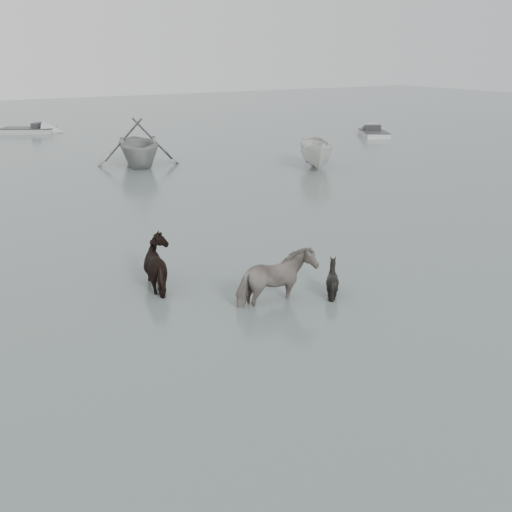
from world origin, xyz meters
name	(u,v)px	position (x,y,z in m)	size (l,w,h in m)	color
ground	(279,295)	(0.00, 0.00, 0.00)	(140.00, 140.00, 0.00)	#495753
pony_pinto	(276,270)	(-0.32, -0.34, 0.84)	(0.91, 2.00, 1.69)	black
pony_dark	(163,256)	(-2.18, 2.20, 0.81)	(1.61, 1.38, 1.62)	black
pony_black	(333,273)	(1.25, -0.56, 0.55)	(0.89, 1.00, 1.10)	black
rowboat_trail	(138,140)	(3.85, 19.52, 1.35)	(4.41, 5.11, 2.69)	gray
boat_small	(317,152)	(11.65, 14.33, 0.81)	(1.58, 4.21, 1.63)	silver
skiff_port	(374,131)	(22.41, 22.18, 0.38)	(4.46, 1.60, 0.75)	#B0B3B0
skiff_mid	(28,128)	(1.93, 36.75, 0.38)	(5.23, 1.60, 0.75)	#999B99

